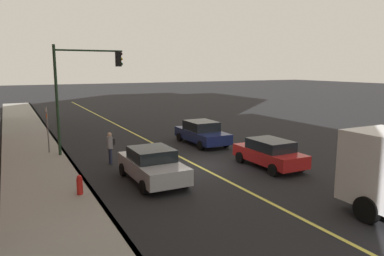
# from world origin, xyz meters

# --- Properties ---
(ground) EXTENTS (200.00, 200.00, 0.00)m
(ground) POSITION_xyz_m (0.00, 0.00, 0.00)
(ground) COLOR black
(sidewalk_slab) EXTENTS (80.00, 3.41, 0.15)m
(sidewalk_slab) POSITION_xyz_m (0.00, 7.46, 0.07)
(sidewalk_slab) COLOR gray
(sidewalk_slab) RESTS_ON ground
(curb_edge) EXTENTS (80.00, 0.16, 0.15)m
(curb_edge) POSITION_xyz_m (0.00, 5.83, 0.07)
(curb_edge) COLOR slate
(curb_edge) RESTS_ON ground
(lane_stripe_center) EXTENTS (80.00, 0.16, 0.01)m
(lane_stripe_center) POSITION_xyz_m (0.00, 0.00, 0.01)
(lane_stripe_center) COLOR #D8CC4C
(lane_stripe_center) RESTS_ON ground
(car_silver) EXTENTS (4.45, 2.08, 1.53)m
(car_silver) POSITION_xyz_m (-1.25, 3.04, 0.77)
(car_silver) COLOR #A8AAB2
(car_silver) RESTS_ON ground
(car_navy) EXTENTS (4.65, 2.09, 1.56)m
(car_navy) POSITION_xyz_m (4.77, -2.82, 0.79)
(car_navy) COLOR navy
(car_navy) RESTS_ON ground
(car_red) EXTENTS (4.14, 1.91, 1.46)m
(car_red) POSITION_xyz_m (-1.82, -3.19, 0.76)
(car_red) COLOR red
(car_red) RESTS_ON ground
(pedestrian_with_backpack) EXTENTS (0.42, 0.38, 1.70)m
(pedestrian_with_backpack) POSITION_xyz_m (2.64, 3.92, 1.00)
(pedestrian_with_backpack) COLOR #262D4C
(pedestrian_with_backpack) RESTS_ON ground
(traffic_light_mast) EXTENTS (0.28, 3.94, 6.35)m
(traffic_light_mast) POSITION_xyz_m (5.32, 4.75, 4.32)
(traffic_light_mast) COLOR #1E3823
(traffic_light_mast) RESTS_ON ground
(street_sign_post) EXTENTS (0.60, 0.08, 2.87)m
(street_sign_post) POSITION_xyz_m (6.24, 6.65, 1.69)
(street_sign_post) COLOR slate
(street_sign_post) RESTS_ON ground
(fire_hydrant) EXTENTS (0.24, 0.24, 0.94)m
(fire_hydrant) POSITION_xyz_m (-1.94, 6.35, 0.47)
(fire_hydrant) COLOR red
(fire_hydrant) RESTS_ON ground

